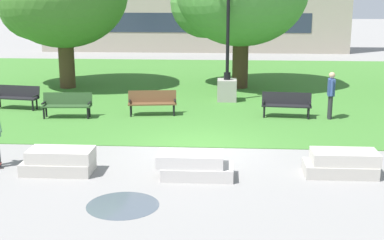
# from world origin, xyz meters

# --- Properties ---
(ground_plane) EXTENTS (140.00, 140.00, 0.00)m
(ground_plane) POSITION_xyz_m (0.00, 0.00, 0.00)
(ground_plane) COLOR gray
(grass_lawn) EXTENTS (40.00, 20.00, 0.02)m
(grass_lawn) POSITION_xyz_m (0.00, 10.00, 0.01)
(grass_lawn) COLOR #3D752D
(grass_lawn) RESTS_ON ground
(concrete_block_center) EXTENTS (1.82, 0.90, 0.64)m
(concrete_block_center) POSITION_xyz_m (-3.49, -2.45, 0.31)
(concrete_block_center) COLOR #B2ADA3
(concrete_block_center) RESTS_ON ground
(concrete_block_left) EXTENTS (1.91, 0.90, 0.64)m
(concrete_block_left) POSITION_xyz_m (0.00, -2.58, 0.31)
(concrete_block_left) COLOR #BCB7B2
(concrete_block_left) RESTS_ON ground
(concrete_block_right) EXTENTS (1.83, 0.90, 0.64)m
(concrete_block_right) POSITION_xyz_m (3.75, -2.17, 0.31)
(concrete_block_right) COLOR #B2ADA3
(concrete_block_right) RESTS_ON ground
(puddle) EXTENTS (1.61, 1.61, 0.01)m
(puddle) POSITION_xyz_m (-1.46, -4.48, 0.00)
(puddle) COLOR #47515B
(puddle) RESTS_ON ground
(park_bench_near_left) EXTENTS (1.84, 0.69, 0.90)m
(park_bench_near_left) POSITION_xyz_m (3.01, 4.07, 0.54)
(park_bench_near_left) COLOR black
(park_bench_near_left) RESTS_ON grass_lawn
(park_bench_near_right) EXTENTS (1.86, 0.79, 0.90)m
(park_bench_near_right) POSITION_xyz_m (-7.43, 4.82, 0.54)
(park_bench_near_right) COLOR black
(park_bench_near_right) RESTS_ON grass_lawn
(park_bench_far_left) EXTENTS (1.85, 0.76, 0.90)m
(park_bench_far_left) POSITION_xyz_m (-1.96, 4.11, 0.54)
(park_bench_far_left) COLOR brown
(park_bench_far_left) RESTS_ON grass_lawn
(park_bench_far_right) EXTENTS (1.83, 0.64, 0.90)m
(park_bench_far_right) POSITION_xyz_m (-5.03, 3.50, 0.54)
(park_bench_far_right) COLOR #284723
(park_bench_far_right) RESTS_ON grass_lawn
(lamp_post_right) EXTENTS (1.32, 0.80, 4.79)m
(lamp_post_right) POSITION_xyz_m (0.83, 6.88, 1.00)
(lamp_post_right) COLOR gray
(lamp_post_right) RESTS_ON grass_lawn
(person_bystander_near_lawn) EXTENTS (0.28, 0.68, 1.71)m
(person_bystander_near_lawn) POSITION_xyz_m (4.57, 3.90, 0.98)
(person_bystander_near_lawn) COLOR #28282D
(person_bystander_near_lawn) RESTS_ON grass_lawn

